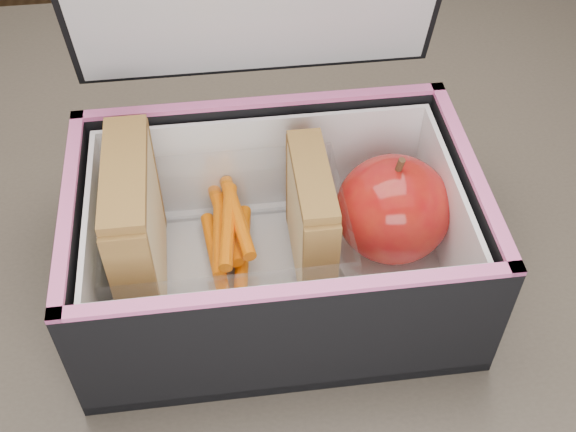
% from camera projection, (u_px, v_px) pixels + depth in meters
% --- Properties ---
extents(kitchen_table, '(1.20, 0.80, 0.75)m').
position_uv_depth(kitchen_table, '(320.00, 314.00, 0.64)').
color(kitchen_table, brown).
rests_on(kitchen_table, ground).
extents(lunch_bag, '(0.27, 0.23, 0.27)m').
position_uv_depth(lunch_bag, '(275.00, 228.00, 0.50)').
color(lunch_bag, black).
rests_on(lunch_bag, kitchen_table).
extents(plastic_tub, '(0.17, 0.12, 0.07)m').
position_uv_depth(plastic_tub, '(227.00, 243.00, 0.51)').
color(plastic_tub, white).
rests_on(plastic_tub, lunch_bag).
extents(sandwich_left, '(0.03, 0.10, 0.11)m').
position_uv_depth(sandwich_left, '(136.00, 228.00, 0.49)').
color(sandwich_left, '#CFB582').
rests_on(sandwich_left, plastic_tub).
extents(sandwich_right, '(0.02, 0.09, 0.10)m').
position_uv_depth(sandwich_right, '(311.00, 220.00, 0.51)').
color(sandwich_right, '#CFB582').
rests_on(sandwich_right, plastic_tub).
extents(carrot_sticks, '(0.04, 0.10, 0.03)m').
position_uv_depth(carrot_sticks, '(228.00, 234.00, 0.54)').
color(carrot_sticks, '#F95E00').
rests_on(carrot_sticks, plastic_tub).
extents(paper_napkin, '(0.10, 0.10, 0.01)m').
position_uv_depth(paper_napkin, '(384.00, 251.00, 0.55)').
color(paper_napkin, white).
rests_on(paper_napkin, lunch_bag).
extents(red_apple, '(0.11, 0.11, 0.09)m').
position_uv_depth(red_apple, '(393.00, 209.00, 0.52)').
color(red_apple, '#95060F').
rests_on(red_apple, paper_napkin).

